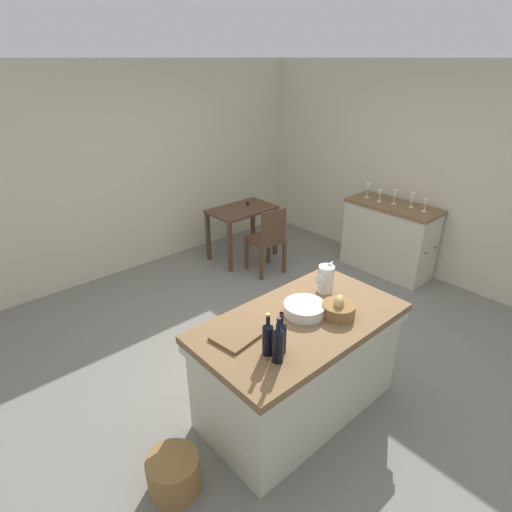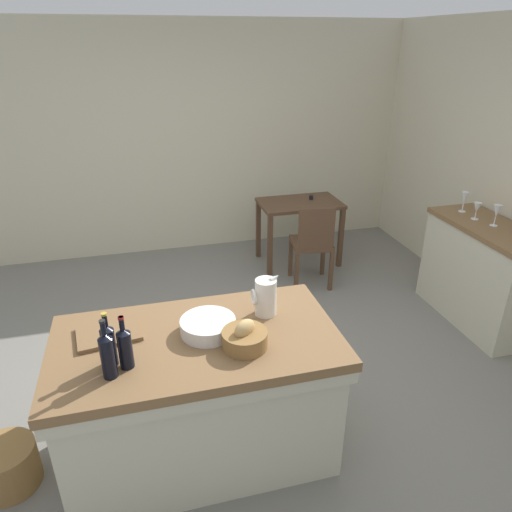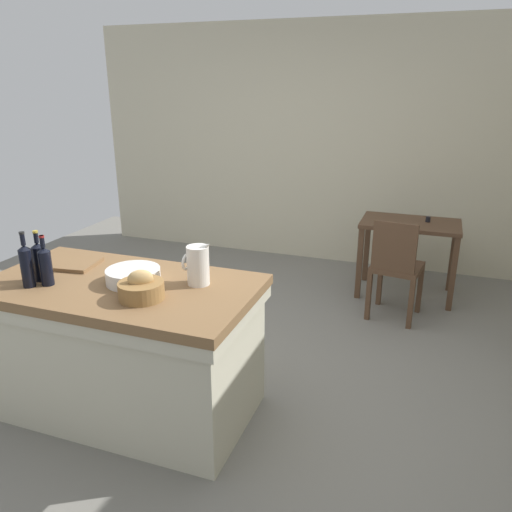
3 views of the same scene
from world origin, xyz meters
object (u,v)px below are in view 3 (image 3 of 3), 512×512
at_px(wine_bottle_dark, 46,265).
at_px(wine_bottle_amber, 39,261).
at_px(wooden_chair, 396,266).
at_px(island_table, 125,343).
at_px(writing_desk, 410,234).
at_px(pitcher, 198,265).
at_px(cutting_board, 70,263).
at_px(wine_bottle_green, 27,265).
at_px(bread_basket, 141,289).
at_px(wash_bowl, 133,276).

distance_m(wine_bottle_dark, wine_bottle_amber, 0.09).
bearing_deg(wooden_chair, island_table, -127.36).
distance_m(writing_desk, wine_bottle_dark, 3.26).
bearing_deg(wine_bottle_amber, pitcher, 16.57).
relative_size(cutting_board, wine_bottle_dark, 1.15).
xyz_separation_m(island_table, wine_bottle_green, (-0.46, -0.22, 0.53)).
height_order(pitcher, bread_basket, pitcher).
bearing_deg(wine_bottle_amber, wooden_chair, 46.68).
bearing_deg(wine_bottle_green, cutting_board, 92.98).
bearing_deg(wine_bottle_green, wine_bottle_dark, 35.00).
relative_size(island_table, cutting_board, 4.68).
xyz_separation_m(island_table, cutting_board, (-0.47, 0.15, 0.41)).
distance_m(pitcher, wash_bowl, 0.39).
relative_size(writing_desk, cutting_board, 2.62).
relative_size(pitcher, cutting_board, 0.79).
distance_m(pitcher, wine_bottle_green, 0.97).
bearing_deg(writing_desk, wash_bowl, -120.29).
distance_m(island_table, wine_bottle_dark, 0.66).
bearing_deg(wine_bottle_amber, wash_bowl, 16.71).
bearing_deg(wine_bottle_green, wooden_chair, 47.99).
distance_m(wash_bowl, wine_bottle_green, 0.59).
xyz_separation_m(writing_desk, wash_bowl, (-1.43, -2.44, 0.29)).
height_order(writing_desk, wine_bottle_amber, wine_bottle_amber).
bearing_deg(wine_bottle_dark, island_table, 23.41).
bearing_deg(pitcher, wine_bottle_green, -157.97).
relative_size(island_table, writing_desk, 1.78).
distance_m(island_table, wooden_chair, 2.37).
xyz_separation_m(writing_desk, cutting_board, (-1.98, -2.33, 0.26)).
height_order(island_table, bread_basket, bread_basket).
bearing_deg(cutting_board, wash_bowl, -11.60).
relative_size(writing_desk, pitcher, 3.31).
bearing_deg(pitcher, wine_bottle_dark, -159.43).
relative_size(island_table, wooden_chair, 1.78).
bearing_deg(wine_bottle_dark, wine_bottle_amber, 153.31).
relative_size(cutting_board, wine_bottle_amber, 1.12).
bearing_deg(wooden_chair, cutting_board, -137.79).
bearing_deg(writing_desk, pitcher, -114.40).
bearing_deg(writing_desk, wine_bottle_dark, -125.37).
distance_m(writing_desk, pitcher, 2.59).
height_order(island_table, wooden_chair, wooden_chair).
height_order(island_table, wine_bottle_amber, wine_bottle_amber).
height_order(cutting_board, wine_bottle_green, wine_bottle_green).
bearing_deg(wine_bottle_amber, writing_desk, 53.08).
xyz_separation_m(wash_bowl, wine_bottle_dark, (-0.45, -0.20, 0.08)).
distance_m(wooden_chair, wash_bowl, 2.33).
bearing_deg(island_table, wash_bowl, 26.13).
distance_m(writing_desk, wooden_chair, 0.61).
bearing_deg(island_table, bread_basket, -31.34).
xyz_separation_m(island_table, writing_desk, (1.50, 2.48, 0.15)).
xyz_separation_m(cutting_board, wine_bottle_amber, (0.02, -0.27, 0.11)).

